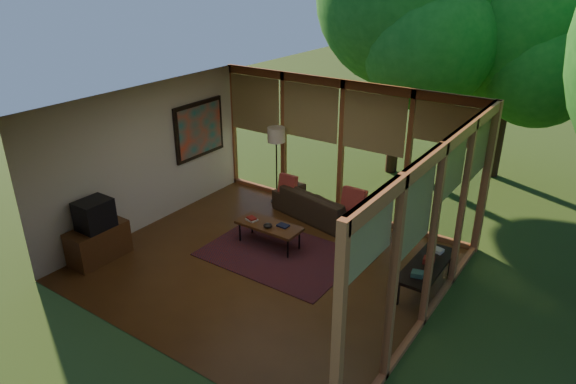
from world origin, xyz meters
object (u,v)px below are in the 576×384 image
Objects in this scene: floor_lamp at (276,139)px; sofa at (320,205)px; television at (94,214)px; media_cabinet at (99,243)px; side_console at (422,265)px; coffee_table at (269,226)px.

sofa is at bearing -6.80° from floor_lamp.
floor_lamp is (1.15, 3.59, 0.56)m from television.
media_cabinet reaches higher than sofa.
floor_lamp reaches higher than television.
sofa is 1.44× the size of side_console.
television is 5.38m from side_console.
television is (0.02, 0.00, 0.55)m from media_cabinet.
sofa is 2.01× the size of media_cabinet.
coffee_table is 2.75m from side_console.
television reaches higher than media_cabinet.
media_cabinet is at bearing 180.00° from television.
coffee_table is at bearing 43.32° from media_cabinet.
floor_lamp is at bearing 72.03° from media_cabinet.
media_cabinet reaches higher than coffee_table.
sofa is 2.80m from side_console.
side_console is at bearing 25.13° from media_cabinet.
side_console is (4.87, 2.28, 0.11)m from media_cabinet.
television is at bearing -107.68° from floor_lamp.
floor_lamp is (1.17, 3.59, 1.11)m from media_cabinet.
floor_lamp reaches higher than media_cabinet.
sofa reaches higher than coffee_table.
floor_lamp is at bearing 4.87° from sofa.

